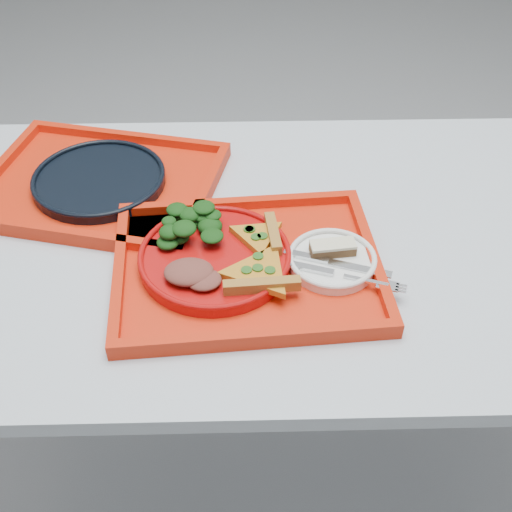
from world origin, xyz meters
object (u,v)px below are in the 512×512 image
navy_plate (99,181)px  dessert_bar (333,248)px  tray_far (100,187)px  tray_main (247,269)px  dinner_plate (215,259)px

navy_plate → dessert_bar: (0.44, -0.23, 0.02)m
tray_far → navy_plate: bearing=0.0°
tray_main → dessert_bar: size_ratio=5.61×
tray_main → dinner_plate: dinner_plate is taller
dinner_plate → dessert_bar: bearing=1.6°
navy_plate → dessert_bar: 0.49m
dessert_bar → tray_far: bearing=145.3°
dinner_plate → navy_plate: size_ratio=1.00×
dinner_plate → navy_plate: (-0.23, 0.24, -0.00)m
dessert_bar → dinner_plate: bearing=174.7°
tray_main → tray_far: bearing=135.4°
dinner_plate → dessert_bar: dessert_bar is taller
tray_main → tray_far: (-0.29, 0.25, 0.00)m
tray_main → tray_far: same height
navy_plate → dessert_bar: size_ratio=3.24×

